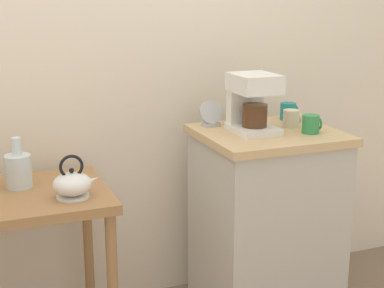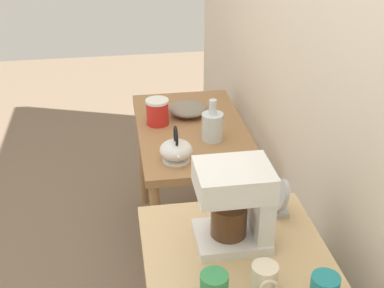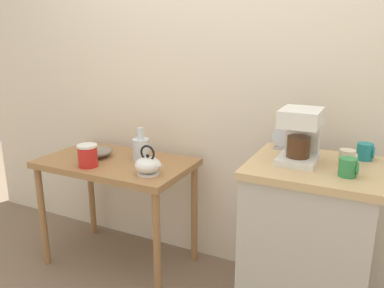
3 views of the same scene
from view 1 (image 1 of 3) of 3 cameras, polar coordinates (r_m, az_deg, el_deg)
name	(u,v)px [view 1 (image 1 of 3)]	position (r m, az deg, el deg)	size (l,w,h in m)	color
back_wall	(121,15)	(2.74, -6.99, 12.51)	(4.40, 0.10, 2.80)	beige
kitchen_counter	(265,224)	(2.74, 7.26, -7.88)	(0.61, 0.55, 0.90)	#BCB7AD
teakettle	(73,184)	(2.28, -11.67, -3.88)	(0.18, 0.15, 0.17)	white
glass_carafe_vase	(18,170)	(2.45, -16.75, -2.45)	(0.11, 0.11, 0.21)	silver
coffee_maker	(252,100)	(2.55, 5.91, 4.31)	(0.18, 0.22, 0.26)	white
mug_small_cream	(292,118)	(2.69, 9.80, 2.50)	(0.08, 0.07, 0.08)	beige
mug_dark_teal	(288,111)	(2.85, 9.49, 3.20)	(0.08, 0.08, 0.08)	teal
mug_tall_green	(311,124)	(2.59, 11.67, 1.94)	(0.08, 0.08, 0.08)	#338C4C
table_clock	(211,115)	(2.66, 1.89, 2.90)	(0.11, 0.05, 0.12)	#B2B5BA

